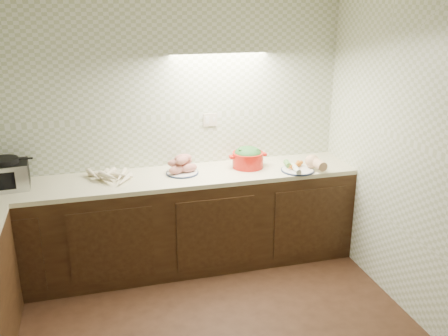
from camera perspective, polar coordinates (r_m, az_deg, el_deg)
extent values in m
cube|color=#A5B08C|center=(4.60, -8.25, 4.79)|extent=(3.60, 0.05, 2.60)
cube|color=beige|center=(4.70, -1.60, 5.54)|extent=(0.13, 0.01, 0.12)
cube|color=black|center=(4.64, -7.30, -6.50)|extent=(3.60, 0.60, 0.86)
cube|color=beige|center=(4.46, -7.54, -1.28)|extent=(3.60, 0.60, 0.04)
cube|color=black|center=(4.51, -23.69, -0.81)|extent=(0.38, 0.30, 0.22)
cube|color=#B4B4B9|center=(4.38, -23.79, -1.41)|extent=(0.36, 0.04, 0.22)
cube|color=black|center=(4.38, -23.79, -1.41)|extent=(0.24, 0.02, 0.15)
cylinder|color=black|center=(4.47, -23.91, 0.75)|extent=(0.25, 0.25, 0.04)
cone|color=#F9E9C6|center=(4.35, -12.26, -1.49)|extent=(0.12, 0.22, 0.05)
cone|color=#F9E9C6|center=(4.45, -13.97, -1.12)|extent=(0.22, 0.16, 0.05)
cone|color=#F9E9C6|center=(4.43, -14.07, -1.18)|extent=(0.08, 0.22, 0.06)
cone|color=#F9E9C6|center=(4.49, -13.44, -0.88)|extent=(0.20, 0.16, 0.05)
cone|color=#F9E9C6|center=(4.54, -13.94, -0.75)|extent=(0.21, 0.14, 0.05)
cone|color=#F9E9C6|center=(4.42, -13.98, -1.29)|extent=(0.14, 0.23, 0.05)
cone|color=#F9E9C6|center=(4.43, -13.64, -1.19)|extent=(0.20, 0.19, 0.05)
cone|color=#F9E9C6|center=(4.45, -11.51, -0.55)|extent=(0.16, 0.24, 0.06)
cone|color=#F9E9C6|center=(4.47, -14.51, -0.65)|extent=(0.12, 0.24, 0.05)
cone|color=#F9E9C6|center=(4.42, -11.77, -0.64)|extent=(0.15, 0.23, 0.06)
cylinder|color=#192544|center=(4.52, -4.79, -0.55)|extent=(0.29, 0.29, 0.01)
cylinder|color=silver|center=(4.52, -4.79, -0.53)|extent=(0.28, 0.28, 0.02)
ellipsoid|color=#B3625E|center=(4.46, -5.43, -0.19)|extent=(0.18, 0.12, 0.08)
ellipsoid|color=#B3625E|center=(4.50, -4.03, 0.01)|extent=(0.18, 0.12, 0.08)
ellipsoid|color=#B3625E|center=(4.55, -5.07, 0.21)|extent=(0.18, 0.12, 0.08)
ellipsoid|color=#B3625E|center=(4.50, -5.47, 0.55)|extent=(0.18, 0.12, 0.08)
ellipsoid|color=#B3625E|center=(4.54, -4.55, 0.75)|extent=(0.18, 0.12, 0.08)
ellipsoid|color=#B3625E|center=(4.47, -4.78, 0.93)|extent=(0.18, 0.12, 0.08)
ellipsoid|color=#B3625E|center=(4.51, -4.70, 1.14)|extent=(0.18, 0.12, 0.08)
cylinder|color=black|center=(4.63, -5.10, 0.16)|extent=(0.14, 0.14, 0.05)
sphere|color=maroon|center=(4.61, -5.29, 0.66)|extent=(0.08, 0.08, 0.08)
sphere|color=silver|center=(4.63, -4.79, 0.62)|extent=(0.05, 0.05, 0.05)
cylinder|color=red|center=(4.66, 2.74, 0.95)|extent=(0.29, 0.29, 0.15)
cube|color=red|center=(4.60, 0.86, 1.26)|extent=(0.04, 0.06, 0.02)
cube|color=red|center=(4.70, 4.60, 1.58)|extent=(0.04, 0.06, 0.02)
ellipsoid|color=#326C2B|center=(4.64, 2.75, 1.63)|extent=(0.26, 0.26, 0.14)
cylinder|color=#192544|center=(4.62, 8.41, -0.25)|extent=(0.31, 0.31, 0.01)
cylinder|color=silver|center=(4.62, 8.41, -0.23)|extent=(0.29, 0.29, 0.02)
cone|color=orange|center=(4.63, 8.27, 0.14)|extent=(0.18, 0.10, 0.03)
cone|color=orange|center=(4.62, 8.18, 0.10)|extent=(0.15, 0.15, 0.03)
cone|color=orange|center=(4.66, 8.39, 0.25)|extent=(0.16, 0.13, 0.03)
cone|color=orange|center=(4.62, 8.42, 0.33)|extent=(0.15, 0.14, 0.03)
cone|color=orange|center=(4.64, 8.39, 0.40)|extent=(0.17, 0.12, 0.03)
cylinder|color=silver|center=(4.55, 8.23, -0.09)|extent=(0.08, 0.20, 0.05)
cylinder|color=#408336|center=(4.68, 7.26, 0.47)|extent=(0.07, 0.13, 0.05)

